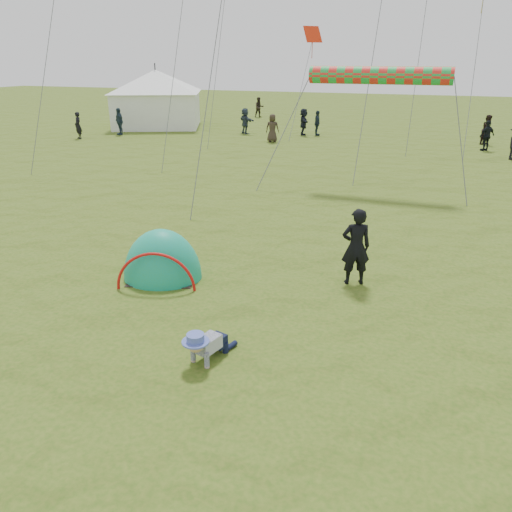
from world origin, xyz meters
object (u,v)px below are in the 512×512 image
(crawling_toddler, at_px, (205,344))
(event_marquee, at_px, (157,96))
(standing_adult, at_px, (356,247))
(popup_tent, at_px, (163,277))

(crawling_toddler, xyz_separation_m, event_marquee, (-16.91, 27.24, 1.84))
(standing_adult, height_order, event_marquee, event_marquee)
(crawling_toddler, relative_size, event_marquee, 0.13)
(popup_tent, relative_size, event_marquee, 0.38)
(popup_tent, distance_m, event_marquee, 28.47)
(popup_tent, distance_m, standing_adult, 4.55)
(crawling_toddler, distance_m, standing_adult, 4.48)
(crawling_toddler, bearing_deg, standing_adult, 81.18)
(crawling_toddler, height_order, popup_tent, popup_tent)
(crawling_toddler, relative_size, standing_adult, 0.47)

